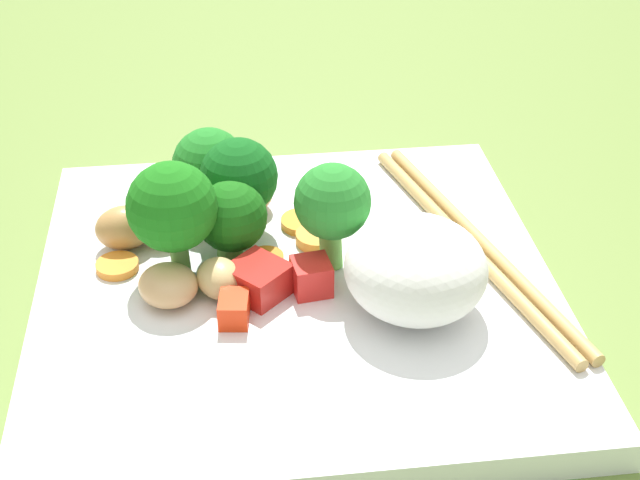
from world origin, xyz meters
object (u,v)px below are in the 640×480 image
Objects in this scene: broccoli_floret_2 at (239,180)px; rice_mound at (416,269)px; square_plate at (296,292)px; chopstick_pair at (474,243)px; carrot_slice_5 at (169,214)px.

rice_mound is at bearing -43.88° from broccoli_floret_2.
broccoli_floret_2 is (-2.87, 5.33, 4.39)cm from square_plate.
broccoli_floret_2 is at bearing 59.67° from chopstick_pair.
carrot_slice_5 is 18.58cm from chopstick_pair.
carrot_slice_5 is (-13.32, 10.29, -2.31)cm from rice_mound.
chopstick_pair is at bearing 48.97° from rice_mound.
chopstick_pair reaches higher than carrot_slice_5.
rice_mound is 12.40cm from broccoli_floret_2.
carrot_slice_5 is at bearing 142.31° from rice_mound.
square_plate is at bearing -61.68° from broccoli_floret_2.
broccoli_floret_2 reaches higher than square_plate.
broccoli_floret_2 is 14.23cm from chopstick_pair.
square_plate is 3.78× the size of rice_mound.
carrot_slice_5 is at bearing 135.91° from square_plate.
broccoli_floret_2 reaches higher than carrot_slice_5.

